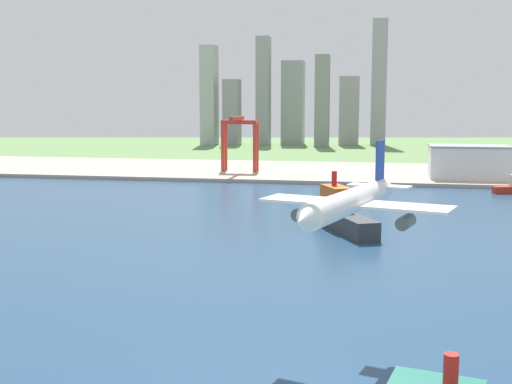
# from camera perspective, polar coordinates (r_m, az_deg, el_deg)

# --- Properties ---
(ground_plane) EXTENTS (2400.00, 2400.00, 0.00)m
(ground_plane) POSITION_cam_1_polar(r_m,az_deg,el_deg) (285.56, 7.10, -2.37)
(ground_plane) COLOR #62884E
(water_bay) EXTENTS (840.00, 360.00, 0.15)m
(water_bay) POSITION_cam_1_polar(r_m,az_deg,el_deg) (226.88, 5.93, -4.93)
(water_bay) COLOR navy
(water_bay) RESTS_ON ground
(industrial_pier) EXTENTS (840.00, 140.00, 2.50)m
(industrial_pier) POSITION_cam_1_polar(r_m,az_deg,el_deg) (473.40, 8.89, 1.71)
(industrial_pier) COLOR #AD9E8D
(industrial_pier) RESTS_ON ground
(airplane_landing) EXTENTS (37.73, 45.71, 15.09)m
(airplane_landing) POSITION_cam_1_polar(r_m,az_deg,el_deg) (122.71, 8.24, -0.92)
(airplane_landing) COLOR white
(container_barge) EXTENTS (29.07, 47.01, 22.58)m
(container_barge) POSITION_cam_1_polar(r_m,az_deg,el_deg) (259.33, 7.55, -1.99)
(container_barge) COLOR #2D3338
(container_barge) RESTS_ON water_bay
(port_crane_red) EXTENTS (25.65, 35.77, 38.99)m
(port_crane_red) POSITION_cam_1_polar(r_m,az_deg,el_deg) (463.43, -1.46, 5.30)
(port_crane_red) COLOR #B72D23
(port_crane_red) RESTS_ON industrial_pier
(warehouse_main) EXTENTS (50.28, 32.62, 21.19)m
(warehouse_main) POSITION_cam_1_polar(r_m,az_deg,el_deg) (441.51, 18.17, 2.55)
(warehouse_main) COLOR white
(warehouse_main) RESTS_ON industrial_pier
(distant_skyline) EXTENTS (226.64, 72.10, 153.24)m
(distant_skyline) POSITION_cam_1_polar(r_m,az_deg,el_deg) (815.49, 3.02, 8.15)
(distant_skyline) COLOR #A0A6A9
(distant_skyline) RESTS_ON ground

